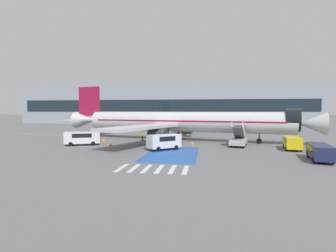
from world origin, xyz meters
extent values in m
plane|color=slate|center=(0.00, 0.00, 0.00)|extent=(600.00, 600.00, 0.00)
cube|color=gold|center=(-0.86, 0.23, 0.00)|extent=(79.14, 18.11, 0.01)
cube|color=#2856A8|center=(-0.86, -14.52, 0.00)|extent=(6.32, 12.62, 0.01)
cube|color=silver|center=(-4.46, -23.26, 0.00)|extent=(0.44, 3.60, 0.01)
cube|color=silver|center=(-3.26, -23.26, 0.00)|extent=(0.44, 3.60, 0.01)
cube|color=silver|center=(-2.06, -23.26, 0.00)|extent=(0.44, 3.60, 0.01)
cube|color=silver|center=(-0.86, -23.26, 0.00)|extent=(0.44, 3.60, 0.01)
cube|color=silver|center=(0.34, -23.26, 0.00)|extent=(0.44, 3.60, 0.01)
cube|color=silver|center=(1.54, -23.26, 0.00)|extent=(0.44, 3.60, 0.01)
cylinder|color=silver|center=(-0.86, 0.23, 3.39)|extent=(36.97, 11.66, 3.55)
cone|color=silver|center=(19.14, -4.30, 3.39)|extent=(4.58, 4.26, 3.48)
cone|color=silver|center=(-21.55, 4.92, 3.39)|extent=(5.95, 4.50, 3.41)
cylinder|color=black|center=(16.54, -3.71, 3.83)|extent=(2.87, 3.97, 3.59)
cube|color=maroon|center=(-0.86, 0.23, 3.56)|extent=(34.09, 11.07, 0.24)
cube|color=silver|center=(-2.31, 9.76, 2.85)|extent=(5.68, 17.54, 0.44)
cylinder|color=#38383D|center=(-0.99, 7.73, 1.57)|extent=(3.08, 2.61, 2.07)
cube|color=silver|center=(-6.27, -7.75, 2.85)|extent=(10.10, 17.63, 0.44)
cylinder|color=#38383D|center=(-4.21, -6.49, 1.57)|extent=(3.08, 2.61, 2.07)
cube|color=maroon|center=(-20.77, 4.74, 7.28)|extent=(4.93, 1.45, 6.01)
cube|color=silver|center=(-19.51, 7.91, 3.56)|extent=(4.37, 6.25, 0.24)
cube|color=silver|center=(-21.00, 1.33, 3.56)|extent=(4.37, 6.25, 0.24)
cylinder|color=#38383D|center=(11.80, -2.64, 1.73)|extent=(0.20, 0.20, 2.61)
cylinder|color=black|center=(11.80, -2.64, 0.42)|extent=(0.88, 0.46, 0.84)
cylinder|color=#38383D|center=(-1.91, 3.42, 1.70)|extent=(0.24, 0.24, 2.30)
cylinder|color=black|center=(-1.91, 3.42, 0.55)|extent=(1.21, 0.83, 1.10)
cylinder|color=#38383D|center=(-3.18, -2.19, 1.70)|extent=(0.24, 0.24, 2.30)
cylinder|color=black|center=(-3.18, -2.19, 0.55)|extent=(1.21, 0.83, 1.10)
cube|color=#ADB2BA|center=(8.12, -6.29, 0.70)|extent=(3.21, 5.17, 0.70)
cylinder|color=black|center=(7.58, -4.45, 0.35)|extent=(0.37, 0.73, 0.70)
cylinder|color=black|center=(9.41, -4.86, 0.35)|extent=(0.37, 0.73, 0.70)
cylinder|color=black|center=(6.84, -7.72, 0.35)|extent=(0.37, 0.73, 0.70)
cylinder|color=black|center=(8.66, -8.14, 0.35)|extent=(0.37, 0.73, 0.70)
cube|color=#4C4C51|center=(8.12, -6.29, 2.02)|extent=(2.31, 4.36, 2.08)
cube|color=#4C4C51|center=(8.63, -4.07, 2.99)|extent=(1.85, 1.44, 0.12)
cube|color=silver|center=(7.37, -6.12, 2.49)|extent=(1.05, 4.39, 2.80)
cube|color=silver|center=(8.87, -6.46, 2.49)|extent=(1.05, 4.39, 2.80)
cube|color=#38383D|center=(-8.75, 26.41, 0.78)|extent=(9.71, 3.77, 0.60)
cube|color=silver|center=(-13.33, 27.04, 1.28)|extent=(2.41, 2.64, 1.60)
cube|color=black|center=(-14.37, 27.18, 1.60)|extent=(0.31, 1.99, 0.70)
cylinder|color=#B7BCC4|center=(-8.33, 26.35, 2.24)|extent=(6.77, 3.19, 2.33)
cylinder|color=gold|center=(-8.33, 26.35, 2.24)|extent=(0.67, 2.40, 2.37)
cylinder|color=black|center=(-13.08, 25.80, 0.48)|extent=(0.99, 0.41, 0.96)
cylinder|color=black|center=(-12.75, 28.16, 0.48)|extent=(0.99, 0.41, 0.96)
cylinder|color=black|center=(-8.39, 25.16, 0.48)|extent=(0.99, 0.41, 0.96)
cylinder|color=black|center=(-8.07, 27.51, 0.48)|extent=(0.99, 0.41, 0.96)
cylinder|color=black|center=(-5.79, 24.80, 0.48)|extent=(0.99, 0.41, 0.96)
cylinder|color=black|center=(-5.46, 27.15, 0.48)|extent=(0.99, 0.41, 0.96)
cube|color=silver|center=(-2.38, -11.49, 1.20)|extent=(4.63, 4.42, 1.76)
cube|color=black|center=(-2.38, -11.49, 1.59)|extent=(3.11, 3.06, 0.63)
cylinder|color=black|center=(-1.87, -9.92, 0.32)|extent=(0.61, 0.58, 0.64)
cylinder|color=black|center=(-0.76, -11.15, 0.32)|extent=(0.61, 0.58, 0.64)
cylinder|color=black|center=(-4.00, -11.83, 0.32)|extent=(0.61, 0.58, 0.64)
cylinder|color=black|center=(-2.89, -13.06, 0.32)|extent=(0.61, 0.58, 0.64)
cube|color=#1E234C|center=(15.36, -16.81, 1.02)|extent=(2.80, 5.51, 1.41)
cube|color=black|center=(15.36, -16.81, 1.34)|extent=(2.40, 3.19, 0.51)
cylinder|color=black|center=(14.81, -15.05, 0.32)|extent=(0.31, 0.67, 0.64)
cylinder|color=black|center=(16.51, -15.37, 0.32)|extent=(0.31, 0.67, 0.64)
cylinder|color=black|center=(14.22, -18.26, 0.32)|extent=(0.31, 0.67, 0.64)
cylinder|color=black|center=(15.92, -18.57, 0.32)|extent=(0.31, 0.67, 0.64)
cube|color=silver|center=(-15.76, -8.48, 1.19)|extent=(5.65, 4.00, 1.74)
cube|color=black|center=(-15.76, -8.48, 1.57)|extent=(3.49, 3.09, 0.63)
cylinder|color=black|center=(-14.64, -6.96, 0.32)|extent=(0.67, 0.44, 0.64)
cylinder|color=black|center=(-13.88, -8.73, 0.32)|extent=(0.67, 0.44, 0.64)
cylinder|color=black|center=(-17.64, -8.24, 0.32)|extent=(0.67, 0.44, 0.64)
cylinder|color=black|center=(-16.87, -10.01, 0.32)|extent=(0.67, 0.44, 0.64)
cube|color=yellow|center=(14.99, -8.89, 1.05)|extent=(2.63, 4.83, 1.45)
cube|color=black|center=(14.99, -8.89, 1.37)|extent=(2.32, 2.80, 0.52)
cylinder|color=black|center=(15.63, -10.44, 0.32)|extent=(0.30, 0.66, 0.64)
cylinder|color=black|center=(13.89, -10.15, 0.32)|extent=(0.30, 0.66, 0.64)
cylinder|color=black|center=(16.09, -7.64, 0.32)|extent=(0.30, 0.66, 0.64)
cylinder|color=black|center=(14.35, -7.35, 0.32)|extent=(0.30, 0.66, 0.64)
cube|color=gray|center=(-3.32, -4.51, 0.26)|extent=(2.80, 1.88, 0.12)
cylinder|color=black|center=(-4.25, -5.30, 0.20)|extent=(0.41, 0.16, 0.40)
cylinder|color=black|center=(-4.45, -4.04, 0.20)|extent=(0.41, 0.16, 0.40)
cylinder|color=black|center=(-2.20, -4.98, 0.20)|extent=(0.41, 0.16, 0.40)
cylinder|color=black|center=(-2.39, -3.72, 0.20)|extent=(0.41, 0.16, 0.40)
cylinder|color=gray|center=(-4.40, -5.37, 0.59)|extent=(0.05, 0.05, 0.55)
cylinder|color=gray|center=(-4.61, -4.01, 0.59)|extent=(0.05, 0.05, 0.55)
cylinder|color=gray|center=(-2.03, -5.01, 0.59)|extent=(0.05, 0.05, 0.55)
cylinder|color=gray|center=(-2.25, -3.64, 0.59)|extent=(0.05, 0.05, 0.55)
cylinder|color=black|center=(-0.83, -3.42, 0.45)|extent=(0.14, 0.14, 0.90)
cylinder|color=black|center=(-0.97, -3.33, 0.45)|extent=(0.14, 0.14, 0.90)
cube|color=orange|center=(-0.90, -3.37, 1.26)|extent=(0.47, 0.41, 0.71)
cube|color=silver|center=(-0.90, -3.37, 1.26)|extent=(0.49, 0.42, 0.06)
sphere|color=#9E704C|center=(-0.90, -3.37, 1.74)|extent=(0.24, 0.24, 0.24)
cylinder|color=black|center=(-7.93, -1.38, 0.41)|extent=(0.14, 0.14, 0.82)
cylinder|color=black|center=(-7.85, -1.53, 0.41)|extent=(0.14, 0.14, 0.82)
cube|color=yellow|center=(-7.89, -1.45, 1.15)|extent=(0.38, 0.47, 0.65)
cube|color=silver|center=(-7.89, -1.45, 1.15)|extent=(0.40, 0.49, 0.06)
sphere|color=#9E704C|center=(-7.89, -1.45, 1.58)|extent=(0.22, 0.22, 0.22)
cone|color=orange|center=(-14.12, -4.08, 0.35)|extent=(0.62, 0.62, 0.69)
cylinder|color=white|center=(-14.12, -4.08, 0.38)|extent=(0.34, 0.34, 0.08)
cone|color=orange|center=(-10.96, -9.02, 0.31)|extent=(0.56, 0.56, 0.62)
cylinder|color=white|center=(-10.96, -9.02, 0.34)|extent=(0.31, 0.31, 0.07)
cone|color=orange|center=(1.17, -5.90, 0.31)|extent=(0.56, 0.56, 0.63)
cylinder|color=white|center=(1.17, -5.90, 0.34)|extent=(0.31, 0.31, 0.08)
cube|color=#89939E|center=(-14.11, 60.68, 6.71)|extent=(121.06, 12.00, 13.43)
cube|color=#19232D|center=(-14.11, 54.63, 7.38)|extent=(116.21, 0.10, 4.70)
camera|label=1|loc=(3.44, -46.58, 5.33)|focal=28.00mm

